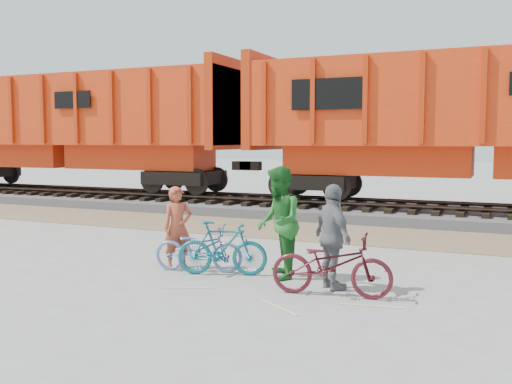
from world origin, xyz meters
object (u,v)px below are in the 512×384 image
(hopper_car_left, at_px, (73,125))
(hopper_car_center, at_px, (485,119))
(bicycle_blue, at_px, (199,248))
(person_man, at_px, (279,223))
(bicycle_teal, at_px, (222,248))
(bicycle_maroon, at_px, (332,265))
(person_solo, at_px, (178,227))
(person_woman, at_px, (333,237))

(hopper_car_left, bearing_deg, hopper_car_center, 0.00)
(bicycle_blue, height_order, person_man, person_man)
(bicycle_teal, bearing_deg, bicycle_maroon, -122.23)
(hopper_car_center, relative_size, person_solo, 9.11)
(person_solo, relative_size, person_woman, 0.90)
(bicycle_blue, bearing_deg, hopper_car_left, 37.53)
(hopper_car_center, xyz_separation_m, bicycle_maroon, (-1.79, -9.30, -2.52))
(hopper_car_center, bearing_deg, bicycle_blue, -117.40)
(hopper_car_left, xyz_separation_m, bicycle_teal, (11.04, -8.75, -2.52))
(bicycle_teal, bearing_deg, person_woman, -112.15)
(bicycle_teal, relative_size, person_woman, 0.95)
(hopper_car_center, relative_size, person_man, 7.17)
(hopper_car_center, xyz_separation_m, bicycle_blue, (-4.49, -8.66, -2.58))
(person_man, bearing_deg, bicycle_teal, -103.12)
(bicycle_teal, bearing_deg, hopper_car_left, 33.61)
(hopper_car_left, height_order, bicycle_blue, hopper_car_left)
(bicycle_maroon, xyz_separation_m, person_solo, (-3.20, 0.74, 0.28))
(bicycle_blue, bearing_deg, person_solo, 65.72)
(person_solo, bearing_deg, person_man, -49.13)
(hopper_car_center, height_order, bicycle_maroon, hopper_car_center)
(person_man, relative_size, person_woman, 1.15)
(bicycle_teal, bearing_deg, hopper_car_center, -42.33)
(hopper_car_center, relative_size, person_woman, 8.22)
(hopper_car_left, xyz_separation_m, person_woman, (13.11, -8.90, -2.15))
(person_man, bearing_deg, bicycle_blue, -110.31)
(bicycle_maroon, xyz_separation_m, person_woman, (-0.10, 0.40, 0.36))
(person_man, bearing_deg, bicycle_maroon, 32.87)
(hopper_car_left, relative_size, bicycle_maroon, 7.51)
(person_man, bearing_deg, hopper_car_center, 136.47)
(bicycle_blue, xyz_separation_m, bicycle_teal, (0.53, -0.09, 0.05))
(bicycle_teal, xyz_separation_m, person_woman, (2.07, -0.15, 0.37))
(bicycle_teal, bearing_deg, bicycle_blue, 62.42)
(hopper_car_center, distance_m, person_woman, 9.35)
(hopper_car_center, bearing_deg, person_man, -109.10)
(hopper_car_left, bearing_deg, person_man, -35.39)
(person_solo, height_order, person_woman, person_woman)
(hopper_car_left, height_order, bicycle_teal, hopper_car_left)
(bicycle_blue, relative_size, person_woman, 0.96)
(hopper_car_left, distance_m, person_solo, 13.36)
(person_woman, bearing_deg, bicycle_blue, 39.44)
(person_solo, relative_size, person_man, 0.79)
(person_solo, bearing_deg, person_woman, -55.69)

